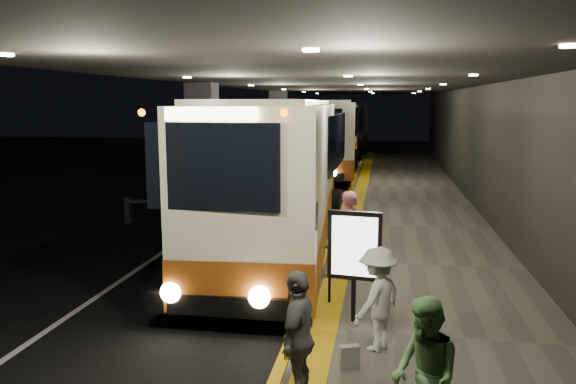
% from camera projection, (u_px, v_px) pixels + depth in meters
% --- Properties ---
extents(ground, '(90.00, 90.00, 0.00)m').
position_uv_depth(ground, '(213.00, 272.00, 12.83)').
color(ground, black).
extents(lane_line_white, '(0.12, 50.00, 0.01)m').
position_uv_depth(lane_line_white, '(206.00, 223.00, 17.99)').
color(lane_line_white, silver).
rests_on(lane_line_white, ground).
extents(kerb_stripe_yellow, '(0.18, 50.00, 0.01)m').
position_uv_depth(kerb_stripe_yellow, '(335.00, 228.00, 17.30)').
color(kerb_stripe_yellow, gold).
rests_on(kerb_stripe_yellow, ground).
extents(sidewalk, '(4.50, 50.00, 0.15)m').
position_uv_depth(sidewalk, '(415.00, 229.00, 16.89)').
color(sidewalk, '#514C44').
rests_on(sidewalk, ground).
extents(tactile_strip, '(0.50, 50.00, 0.01)m').
position_uv_depth(tactile_strip, '(351.00, 224.00, 17.19)').
color(tactile_strip, gold).
rests_on(tactile_strip, sidewalk).
extents(terminal_wall, '(0.10, 50.00, 6.00)m').
position_uv_depth(terminal_wall, '(499.00, 132.00, 16.05)').
color(terminal_wall, black).
rests_on(terminal_wall, ground).
extents(support_columns, '(0.80, 24.80, 4.40)m').
position_uv_depth(support_columns, '(203.00, 158.00, 16.62)').
color(support_columns, black).
rests_on(support_columns, ground).
extents(canopy, '(9.00, 50.00, 0.40)m').
position_uv_depth(canopy, '(342.00, 76.00, 16.54)').
color(canopy, black).
rests_on(canopy, support_columns).
extents(coach_main, '(3.27, 12.24, 3.78)m').
position_uv_depth(coach_main, '(281.00, 180.00, 14.80)').
color(coach_main, beige).
rests_on(coach_main, ground).
extents(coach_second, '(3.35, 12.31, 3.82)m').
position_uv_depth(coach_second, '(330.00, 139.00, 30.56)').
color(coach_second, beige).
rests_on(coach_second, ground).
extents(coach_third, '(2.76, 11.72, 3.66)m').
position_uv_depth(coach_third, '(347.00, 130.00, 42.07)').
color(coach_third, beige).
rests_on(coach_third, ground).
extents(passenger_boarding, '(0.53, 0.72, 1.84)m').
position_uv_depth(passenger_boarding, '(351.00, 233.00, 11.99)').
color(passenger_boarding, '#B0526D').
rests_on(passenger_boarding, sidewalk).
extents(passenger_waiting_green, '(0.74, 0.94, 1.68)m').
position_uv_depth(passenger_waiting_green, '(425.00, 375.00, 5.93)').
color(passenger_waiting_green, '#457742').
rests_on(passenger_waiting_green, sidewalk).
extents(passenger_waiting_white, '(0.95, 1.12, 1.58)m').
position_uv_depth(passenger_waiting_white, '(378.00, 299.00, 8.38)').
color(passenger_waiting_white, '#BABAB4').
rests_on(passenger_waiting_white, sidewalk).
extents(passenger_waiting_grey, '(0.65, 1.06, 1.71)m').
position_uv_depth(passenger_waiting_grey, '(298.00, 337.00, 6.86)').
color(passenger_waiting_grey, '#4D4F52').
rests_on(passenger_waiting_grey, sidewalk).
extents(bag_polka, '(0.30, 0.22, 0.34)m').
position_uv_depth(bag_polka, '(349.00, 357.00, 7.84)').
color(bag_polka, black).
rests_on(bag_polka, sidewalk).
extents(info_sign, '(0.91, 0.23, 1.91)m').
position_uv_depth(info_sign, '(354.00, 248.00, 9.38)').
color(info_sign, black).
rests_on(info_sign, sidewalk).
extents(stanchion_post, '(0.05, 0.05, 1.07)m').
position_uv_depth(stanchion_post, '(330.00, 275.00, 10.38)').
color(stanchion_post, black).
rests_on(stanchion_post, sidewalk).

